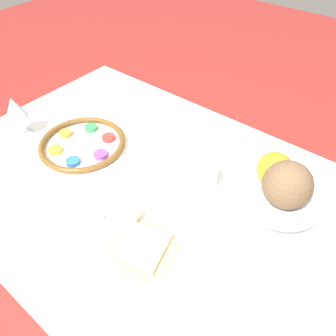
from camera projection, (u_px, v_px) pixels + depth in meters
The scene contains 11 objects.
ground_plane at pixel (162, 293), 1.48m from camera, with size 8.00×8.00×0.00m, color maroon.
dining_table at pixel (160, 250), 1.23m from camera, with size 1.38×0.86×0.72m.
seder_plate at pixel (83, 144), 1.10m from camera, with size 0.29×0.29×0.03m.
wine_glass at pixel (15, 109), 1.09m from camera, with size 0.08×0.08×0.15m.
fruit_stand at pixel (279, 194), 0.85m from camera, with size 0.23×0.23×0.10m.
orange_fruit at pixel (275, 170), 0.82m from camera, with size 0.09×0.09×0.09m.
coconut at pixel (287, 185), 0.76m from camera, with size 0.12×0.12×0.12m.
bread_plate at pixel (142, 248), 0.82m from camera, with size 0.17×0.17×0.02m.
napkin_roll at pixel (113, 209), 0.89m from camera, with size 0.16×0.09×0.05m.
cup_mid at pixel (204, 176), 0.97m from camera, with size 0.08×0.08×0.06m.
spoon at pixel (106, 226), 0.87m from camera, with size 0.16×0.06×0.01m.
Camera 1 is at (0.45, -0.51, 1.44)m, focal length 35.00 mm.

